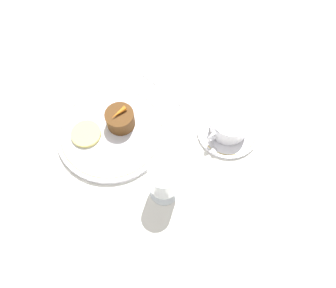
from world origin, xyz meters
The scene contains 10 objects.
ground_plane centered at (0.00, 0.00, 0.00)m, with size 3.00×3.00×0.00m, color white.
dinner_plate centered at (0.00, -0.01, 0.01)m, with size 0.27×0.27×0.01m.
saucer centered at (-0.23, 0.17, 0.01)m, with size 0.15×0.15×0.01m.
coffee_cup centered at (-0.23, 0.17, 0.04)m, with size 0.12×0.09×0.05m.
spoon centered at (-0.18, 0.16, 0.01)m, with size 0.07×0.10×0.00m.
wine_glass centered at (-0.01, 0.19, 0.08)m, with size 0.07×0.07×0.12m.
fork centered at (-0.19, -0.01, 0.00)m, with size 0.05×0.18×0.01m.
dessert_cake centered at (-0.03, -0.01, 0.04)m, with size 0.07×0.07×0.05m.
carrot_garnish centered at (-0.03, -0.01, 0.07)m, with size 0.04×0.02×0.01m.
pineapple_slice centered at (0.05, -0.04, 0.02)m, with size 0.07×0.07×0.01m.
Camera 1 is at (0.13, 0.38, 0.73)m, focal length 35.00 mm.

